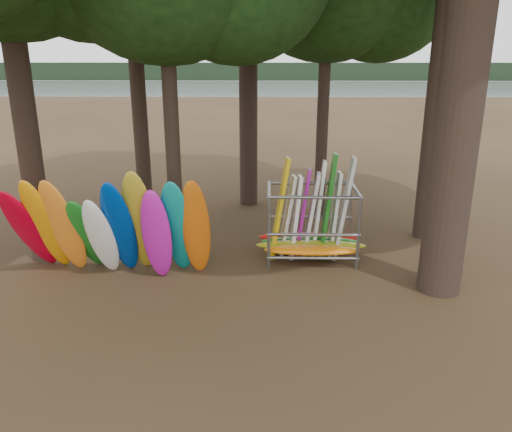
{
  "coord_description": "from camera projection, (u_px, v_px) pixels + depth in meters",
  "views": [
    {
      "loc": [
        0.95,
        -10.75,
        5.32
      ],
      "look_at": [
        0.64,
        1.5,
        1.4
      ],
      "focal_mm": 35.0,
      "sensor_mm": 36.0,
      "label": 1
    }
  ],
  "objects": [
    {
      "name": "far_shore",
      "position": [
        265.0,
        72.0,
        115.99
      ],
      "size": [
        160.0,
        4.0,
        4.0
      ],
      "primitive_type": "cube",
      "color": "black",
      "rests_on": "ground"
    },
    {
      "name": "kayak_row",
      "position": [
        111.0,
        230.0,
        12.18
      ],
      "size": [
        4.97,
        2.0,
        3.05
      ],
      "color": "red",
      "rests_on": "ground"
    },
    {
      "name": "storage_rack",
      "position": [
        311.0,
        225.0,
        13.57
      ],
      "size": [
        3.01,
        1.56,
        2.92
      ],
      "color": "slate",
      "rests_on": "ground"
    },
    {
      "name": "lake",
      "position": [
        262.0,
        97.0,
        69.0
      ],
      "size": [
        160.0,
        160.0,
        0.0
      ],
      "primitive_type": "plane",
      "color": "gray",
      "rests_on": "ground"
    },
    {
      "name": "ground",
      "position": [
        228.0,
        291.0,
        11.88
      ],
      "size": [
        120.0,
        120.0,
        0.0
      ],
      "primitive_type": "plane",
      "color": "#47331E",
      "rests_on": "ground"
    }
  ]
}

